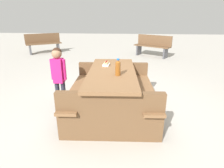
{
  "coord_description": "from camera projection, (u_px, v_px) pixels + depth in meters",
  "views": [
    {
      "loc": [
        -2.93,
        -0.25,
        1.6
      ],
      "look_at": [
        0.0,
        0.0,
        0.52
      ],
      "focal_mm": 30.01,
      "sensor_mm": 36.0,
      "label": 1
    }
  ],
  "objects": [
    {
      "name": "park_bench_mid",
      "position": [
        153.0,
        45.0,
        7.67
      ],
      "size": [
        1.15,
        1.48,
        0.85
      ],
      "color": "brown",
      "rests_on": "ground"
    },
    {
      "name": "child_in_coat",
      "position": [
        58.0,
        71.0,
        3.23
      ],
      "size": [
        0.17,
        0.27,
        1.11
      ],
      "color": "#262633",
      "rests_on": "ground"
    },
    {
      "name": "ground_plane",
      "position": [
        112.0,
        112.0,
        3.31
      ],
      "size": [
        30.0,
        30.0,
        0.0
      ],
      "primitive_type": "plane",
      "color": "#B7B2A8",
      "rests_on": "ground"
    },
    {
      "name": "picnic_table",
      "position": [
        112.0,
        88.0,
        3.16
      ],
      "size": [
        1.87,
        1.49,
        0.75
      ],
      "color": "brown",
      "rests_on": "ground"
    },
    {
      "name": "hotdog_tray",
      "position": [
        106.0,
        64.0,
        3.39
      ],
      "size": [
        0.19,
        0.12,
        0.08
      ],
      "color": "white",
      "rests_on": "picnic_table"
    },
    {
      "name": "park_bench_far",
      "position": [
        44.0,
        43.0,
        8.36
      ],
      "size": [
        1.16,
        1.47,
        0.85
      ],
      "color": "brown",
      "rests_on": "ground"
    },
    {
      "name": "soda_bottle",
      "position": [
        118.0,
        68.0,
        2.8
      ],
      "size": [
        0.08,
        0.08,
        0.26
      ],
      "color": "brown",
      "rests_on": "picnic_table"
    }
  ]
}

